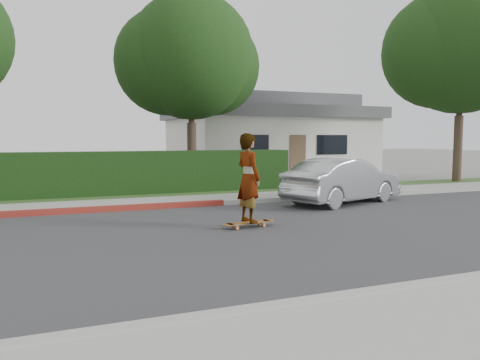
# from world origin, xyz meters

# --- Properties ---
(ground) EXTENTS (120.00, 120.00, 0.00)m
(ground) POSITION_xyz_m (0.00, 0.00, 0.00)
(ground) COLOR slate
(ground) RESTS_ON ground
(road) EXTENTS (60.00, 8.00, 0.01)m
(road) POSITION_xyz_m (0.00, 0.00, 0.01)
(road) COLOR #2D2D30
(road) RESTS_ON ground
(curb_near) EXTENTS (60.00, 0.20, 0.15)m
(curb_near) POSITION_xyz_m (0.00, -4.10, 0.07)
(curb_near) COLOR #9E9E99
(curb_near) RESTS_ON ground
(sidewalk_near) EXTENTS (60.00, 1.60, 0.12)m
(sidewalk_near) POSITION_xyz_m (0.00, -5.00, 0.06)
(sidewalk_near) COLOR gray
(sidewalk_near) RESTS_ON ground
(curb_far) EXTENTS (60.00, 0.20, 0.15)m
(curb_far) POSITION_xyz_m (0.00, 4.10, 0.07)
(curb_far) COLOR #9E9E99
(curb_far) RESTS_ON ground
(sidewalk_far) EXTENTS (60.00, 1.60, 0.12)m
(sidewalk_far) POSITION_xyz_m (0.00, 5.00, 0.06)
(sidewalk_far) COLOR gray
(sidewalk_far) RESTS_ON ground
(planting_strip) EXTENTS (60.00, 1.60, 0.10)m
(planting_strip) POSITION_xyz_m (0.00, 6.60, 0.05)
(planting_strip) COLOR #2D4C1E
(planting_strip) RESTS_ON ground
(hedge) EXTENTS (15.00, 1.00, 1.50)m
(hedge) POSITION_xyz_m (-3.00, 7.20, 0.75)
(hedge) COLOR black
(hedge) RESTS_ON ground
(tree_center) EXTENTS (5.66, 4.84, 7.44)m
(tree_center) POSITION_xyz_m (1.49, 9.19, 4.90)
(tree_center) COLOR #33261C
(tree_center) RESTS_ON ground
(tree_right) EXTENTS (6.32, 5.60, 8.56)m
(tree_right) POSITION_xyz_m (12.49, 6.69, 5.63)
(tree_right) COLOR #33261C
(tree_right) RESTS_ON ground
(house) EXTENTS (10.60, 8.60, 4.30)m
(house) POSITION_xyz_m (8.00, 16.00, 2.10)
(house) COLOR beige
(house) RESTS_ON ground
(skateboard) EXTENTS (1.27, 0.41, 0.12)m
(skateboard) POSITION_xyz_m (0.36, 0.66, 0.11)
(skateboard) COLOR orange
(skateboard) RESTS_ON ground
(skateboarder) EXTENTS (0.58, 0.77, 1.91)m
(skateboarder) POSITION_xyz_m (0.36, 0.66, 1.08)
(skateboarder) COLOR white
(skateboarder) RESTS_ON skateboard
(car_silver) EXTENTS (4.31, 2.67, 1.34)m
(car_silver) POSITION_xyz_m (4.46, 3.14, 0.67)
(car_silver) COLOR #ABAEB2
(car_silver) RESTS_ON ground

